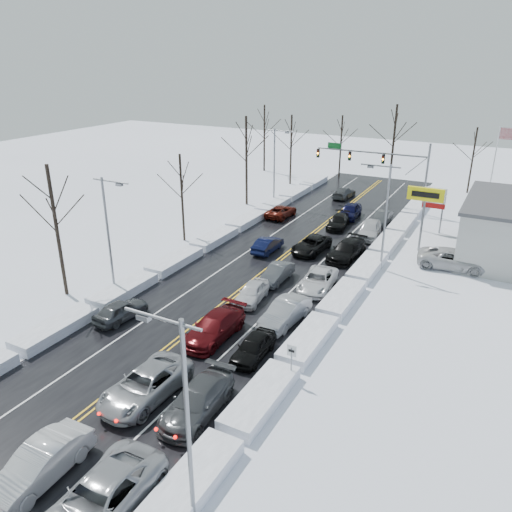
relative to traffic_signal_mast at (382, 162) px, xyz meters
The scene contains 43 objects.
ground 28.73m from the traffic_signal_mast, 97.02° to the right, with size 160.00×160.00×0.00m, color white.
road_surface 26.78m from the traffic_signal_mast, 97.55° to the right, with size 14.00×84.00×0.01m, color black.
snow_bank_left 28.77m from the traffic_signal_mast, 113.03° to the right, with size 1.91×72.00×0.73m, color white.
snow_bank_right 26.88m from the traffic_signal_mast, 80.92° to the right, with size 1.91×72.00×0.73m, color white.
traffic_signal_mast is the anchor object (origin of this frame).
tires_plus_sign 13.92m from the traffic_signal_mast, 59.54° to the right, with size 3.20×0.34×6.00m.
used_vehicles_sign 9.50m from the traffic_signal_mast, 40.34° to the right, with size 2.20×0.22×4.65m.
speed_limit_sign 36.51m from the traffic_signal_mast, 82.48° to the right, with size 0.55×0.09×2.35m.
flagpole 11.90m from the traffic_signal_mast, ahead, with size 1.87×1.20×10.00m.
streetlight_se 46.25m from the traffic_signal_mast, 83.98° to the right, with size 3.20×0.25×9.00m.
streetlight_ne 18.63m from the traffic_signal_mast, 74.91° to the right, with size 3.20×0.25×9.00m.
streetlight_sw 34.08m from the traffic_signal_mast, 110.16° to the right, with size 3.20×0.25×9.00m.
streetlight_nw 12.40m from the traffic_signal_mast, 161.23° to the right, with size 3.20×0.25×9.00m.
tree_left_b 37.16m from the traffic_signal_mast, 113.74° to the right, with size 4.00×4.00×10.00m.
tree_left_c 24.38m from the traffic_signal_mast, 124.90° to the right, with size 3.40×3.40×8.50m.
tree_left_d 15.93m from the traffic_signal_mast, 157.76° to the right, with size 4.20×4.20×10.50m.
tree_left_e 15.51m from the traffic_signal_mast, 157.13° to the left, with size 3.80×3.80×9.50m.
tree_far_a 24.63m from the traffic_signal_mast, 150.75° to the left, with size 4.00×4.00×10.00m.
tree_far_b 16.10m from the traffic_signal_mast, 125.98° to the left, with size 3.60×3.60×9.00m.
tree_far_c 11.32m from the traffic_signal_mast, 97.48° to the left, with size 4.40×4.40×11.00m.
tree_far_d 15.16m from the traffic_signal_mast, 55.64° to the left, with size 3.40×3.40×8.50m.
queued_car_1 47.73m from the traffic_signal_mast, 92.27° to the right, with size 1.73×4.96×1.64m, color silver.
queued_car_2 41.27m from the traffic_signal_mast, 92.11° to the right, with size 2.64×5.74×1.59m, color #94969B.
queued_car_3 34.54m from the traffic_signal_mast, 92.56° to the right, with size 2.21×5.43×1.58m, color #4B0A0D.
queued_car_4 28.91m from the traffic_signal_mast, 93.78° to the right, with size 1.65×4.09×1.39m, color white.
queued_car_5 24.99m from the traffic_signal_mast, 94.09° to the right, with size 1.42×4.07×1.34m, color #46484B.
queued_car_6 17.96m from the traffic_signal_mast, 95.75° to the right, with size 2.30×5.00×1.39m, color black.
queued_car_7 10.85m from the traffic_signal_mast, 101.30° to the right, with size 1.88×4.62×1.34m, color black.
queued_car_8 7.87m from the traffic_signal_mast, 108.54° to the right, with size 1.89×4.69×1.60m, color black.
queued_car_11 41.07m from the traffic_signal_mast, 87.67° to the right, with size 2.14×5.27×1.53m, color #3F4144.
queued_car_12 35.30m from the traffic_signal_mast, 87.13° to the right, with size 1.62×4.02×1.37m, color black.
queued_car_13 30.73m from the traffic_signal_mast, 86.76° to the right, with size 1.69×4.85×1.60m, color #93959A.
queued_car_14 24.77m from the traffic_signal_mast, 85.97° to the right, with size 2.34×5.08×1.41m, color white.
queued_car_15 17.94m from the traffic_signal_mast, 84.39° to the right, with size 2.19×5.39×1.57m, color black.
queued_car_16 12.05m from the traffic_signal_mast, 79.79° to the right, with size 1.98×4.93×1.68m, color silver.
queued_car_17 8.11m from the traffic_signal_mast, 71.04° to the right, with size 1.40×4.01×1.32m, color #3A3D3F.
oncoming_car_0 20.34m from the traffic_signal_mast, 105.76° to the right, with size 1.44×4.13×1.36m, color black.
oncoming_car_1 13.45m from the traffic_signal_mast, 135.44° to the right, with size 2.19×4.75×1.32m, color #52130A.
oncoming_car_2 7.90m from the traffic_signal_mast, 154.52° to the left, with size 1.87×4.59×1.33m, color #444749.
oncoming_car_3 36.46m from the traffic_signal_mast, 103.71° to the right, with size 1.65×4.11×1.40m, color #444749.
parked_car_0 19.05m from the traffic_signal_mast, 54.89° to the right, with size 2.76×5.98×1.66m, color silver.
parked_car_1 18.83m from the traffic_signal_mast, 40.60° to the right, with size 1.99×4.90×1.42m, color #424547.
parked_car_2 13.81m from the traffic_signal_mast, 25.71° to the right, with size 1.71×4.25×1.45m, color black.
Camera 1 is at (17.40, -29.54, 17.07)m, focal length 35.00 mm.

